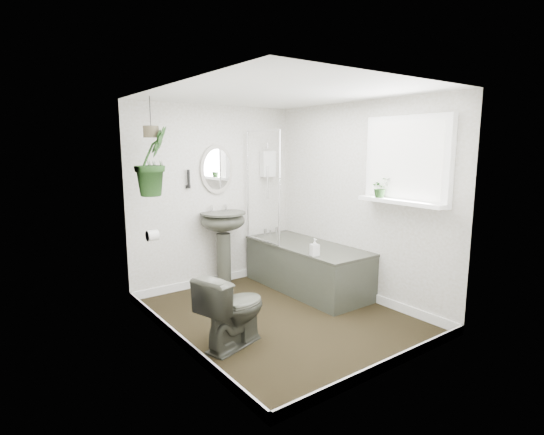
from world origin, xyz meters
TOP-DOWN VIEW (x-y plane):
  - floor at (0.00, 0.00)m, footprint 2.30×2.80m
  - ceiling at (0.00, 0.00)m, footprint 2.30×2.80m
  - wall_back at (0.00, 1.41)m, footprint 2.30×0.02m
  - wall_front at (0.00, -1.41)m, footprint 2.30×0.02m
  - wall_left at (-1.16, 0.00)m, footprint 0.02×2.80m
  - wall_right at (1.16, 0.00)m, footprint 0.02×2.80m
  - skirting at (0.00, 0.00)m, footprint 2.30×2.80m
  - bathtub at (0.80, 0.50)m, footprint 0.72×1.72m
  - bath_screen at (0.47, 0.99)m, footprint 0.04×0.72m
  - shower_box at (0.80, 1.34)m, footprint 0.20×0.10m
  - oval_mirror at (0.03, 1.37)m, footprint 0.46×0.03m
  - wall_sconce at (-0.37, 1.36)m, footprint 0.04×0.04m
  - toilet_roll_holder at (-1.10, 0.70)m, footprint 0.11×0.11m
  - window_recess at (1.09, -0.70)m, footprint 0.08×1.00m
  - window_sill at (1.02, -0.70)m, footprint 0.18×1.00m
  - window_blinds at (1.04, -0.70)m, footprint 0.01×0.86m
  - toilet at (-0.74, -0.27)m, footprint 0.76×0.57m
  - pedestal_sink at (0.03, 1.24)m, footprint 0.63×0.55m
  - sill_plant at (0.99, -0.45)m, footprint 0.23×0.22m
  - hanging_plant at (-0.97, 0.95)m, footprint 0.50×0.46m
  - soap_bottle at (0.51, 0.04)m, footprint 0.11×0.11m
  - hanging_pot at (-0.97, 0.95)m, footprint 0.16×0.16m

SIDE VIEW (x-z plane):
  - floor at x=0.00m, z-range -0.02..0.00m
  - skirting at x=0.00m, z-range 0.00..0.10m
  - bathtub at x=0.80m, z-range 0.00..0.58m
  - toilet at x=-0.74m, z-range 0.00..0.69m
  - pedestal_sink at x=0.03m, z-range 0.00..0.98m
  - soap_bottle at x=0.51m, z-range 0.58..0.77m
  - toilet_roll_holder at x=-1.10m, z-range 0.84..0.96m
  - wall_back at x=0.00m, z-range 0.00..2.30m
  - wall_front at x=0.00m, z-range 0.00..2.30m
  - wall_left at x=-1.16m, z-range 0.00..2.30m
  - wall_right at x=1.16m, z-range 0.00..2.30m
  - window_sill at x=1.02m, z-range 1.21..1.25m
  - bath_screen at x=0.47m, z-range 0.58..1.98m
  - sill_plant at x=0.99m, z-range 1.25..1.46m
  - wall_sconce at x=-0.37m, z-range 1.29..1.51m
  - oval_mirror at x=0.03m, z-range 1.19..1.81m
  - shower_box at x=0.80m, z-range 1.38..1.73m
  - hanging_plant at x=-0.97m, z-range 1.27..2.00m
  - window_recess at x=1.09m, z-range 1.20..2.10m
  - window_blinds at x=1.04m, z-range 1.27..2.03m
  - hanging_pot at x=-0.97m, z-range 1.88..2.00m
  - ceiling at x=0.00m, z-range 2.30..2.32m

